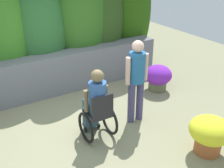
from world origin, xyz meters
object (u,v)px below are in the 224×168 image
at_px(flower_pot_purple_near, 210,133).
at_px(flower_pot_terracotta_by_wall, 158,77).
at_px(person_in_wheelchair, 97,106).
at_px(person_standing_companion, 137,77).

height_order(flower_pot_purple_near, flower_pot_terracotta_by_wall, flower_pot_purple_near).
distance_m(person_in_wheelchair, flower_pot_purple_near, 1.93).
distance_m(person_in_wheelchair, flower_pot_terracotta_by_wall, 2.33).
height_order(person_standing_companion, flower_pot_terracotta_by_wall, person_standing_companion).
distance_m(flower_pot_purple_near, flower_pot_terracotta_by_wall, 2.36).
xyz_separation_m(person_standing_companion, flower_pot_terracotta_by_wall, (1.25, 0.81, -0.61)).
relative_size(person_in_wheelchair, flower_pot_terracotta_by_wall, 2.03).
distance_m(person_standing_companion, flower_pot_terracotta_by_wall, 1.61).
relative_size(person_in_wheelchair, person_standing_companion, 0.81).
height_order(person_in_wheelchair, person_standing_companion, person_standing_companion).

